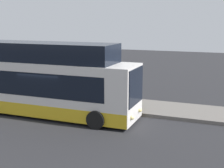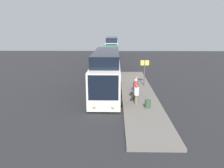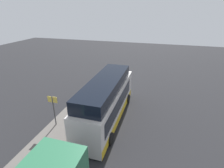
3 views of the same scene
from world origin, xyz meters
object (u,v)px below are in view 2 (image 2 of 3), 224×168
passenger_with_bags (136,85)px  suitcase (136,88)px  bus_second (110,59)px  bus_third (112,48)px  trash_bin (148,104)px  passenger_waiting (136,94)px  passenger_boarding (135,88)px  sign_post (145,69)px  bus_lead (106,75)px

passenger_with_bags → suitcase: 0.71m
bus_second → suitcase: size_ratio=12.92×
bus_third → trash_bin: bearing=6.0°
suitcase → trash_bin: suitcase is taller
bus_third → suitcase: 27.95m
passenger_with_bags → trash_bin: (3.80, 0.53, -0.53)m
passenger_with_bags → passenger_waiting: bearing=-57.5°
bus_second → passenger_boarding: 15.50m
sign_post → passenger_waiting: bearing=-13.3°
bus_lead → passenger_with_bags: 2.98m
bus_third → trash_bin: (32.09, 3.36, -1.36)m
passenger_waiting → bus_lead: bearing=34.7°
passenger_boarding → passenger_waiting: size_ratio=1.12×
bus_lead → passenger_waiting: bearing=37.0°
bus_lead → passenger_waiting: size_ratio=6.49×
bus_second → suitcase: bearing=12.1°
bus_third → sign_post: (25.39, 3.91, 0.12)m
sign_post → passenger_with_bags: bearing=-20.5°
suitcase → trash_bin: bearing=7.0°
passenger_boarding → trash_bin: passenger_boarding is taller
sign_post → bus_lead: bearing=-58.9°
suitcase → sign_post: size_ratio=0.35×
bus_lead → trash_bin: bearing=37.8°
bus_second → suitcase: (13.18, 2.84, -1.02)m
bus_lead → sign_post: bearing=121.1°
bus_third → passenger_boarding: size_ratio=6.04×
passenger_waiting → trash_bin: size_ratio=2.46×
bus_third → passenger_with_bags: size_ratio=6.78×
passenger_waiting → suitcase: passenger_waiting is taller
bus_third → passenger_boarding: bus_third is taller
trash_bin → bus_third: bearing=-174.0°
bus_lead → passenger_with_bags: bearing=79.3°
passenger_with_bags → suitcase: bearing=127.6°
bus_lead → passenger_with_bags: bus_lead is taller
passenger_with_bags → sign_post: size_ratio=0.57×
trash_bin → bus_second: bearing=-169.1°
bus_second → trash_bin: (17.49, 3.36, -1.06)m
bus_lead → bus_second: (-13.15, 0.00, -0.23)m
bus_lead → sign_post: (-2.36, 3.91, 0.20)m
bus_second → bus_third: (-14.60, 0.00, 0.31)m
passenger_waiting → passenger_with_bags: passenger_waiting is taller
passenger_waiting → trash_bin: 1.35m
passenger_boarding → sign_post: sign_post is taller
passenger_boarding → passenger_with_bags: bearing=16.5°
bus_second → trash_bin: 17.84m
bus_third → passenger_waiting: (31.14, 2.55, -0.84)m
bus_lead → suitcase: (0.02, 2.84, -1.25)m
sign_post → trash_bin: bearing=-4.7°
bus_second → bus_third: 14.60m
passenger_with_bags → suitcase: (-0.51, 0.00, -0.49)m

